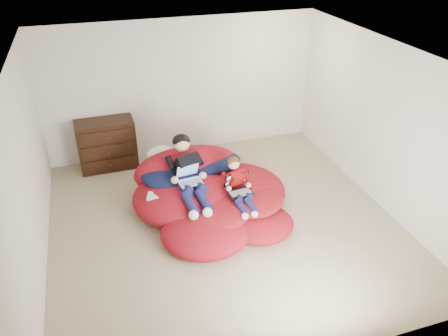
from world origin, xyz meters
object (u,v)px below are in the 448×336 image
beanbag_pile (209,195)px  younger_boy (238,183)px  dresser (107,144)px  older_boy (187,170)px  laptop_black (238,186)px  laptop_white (189,177)px

beanbag_pile → younger_boy: bearing=-41.9°
dresser → older_boy: size_ratio=0.79×
dresser → laptop_black: bearing=-51.4°
beanbag_pile → older_boy: bearing=162.8°
older_boy → laptop_white: size_ratio=3.47×
laptop_white → younger_boy: bearing=-25.2°
older_boy → younger_boy: size_ratio=1.46×
younger_boy → laptop_white: size_ratio=2.37×
dresser → laptop_white: (1.07, -1.82, 0.19)m
dresser → laptop_black: size_ratio=2.58×
beanbag_pile → older_boy: (-0.30, 0.09, 0.45)m
dresser → laptop_white: bearing=-59.7°
older_boy → younger_boy: 0.78m
beanbag_pile → dresser: bearing=127.0°
dresser → older_boy: (1.07, -1.72, 0.25)m
laptop_black → dresser: bearing=128.6°
younger_boy → laptop_black: bearing=-90.0°
dresser → younger_boy: bearing=-51.1°
younger_boy → laptop_white: younger_boy is taller
beanbag_pile → younger_boy: size_ratio=2.75×
dresser → beanbag_pile: (1.36, -1.81, -0.20)m
dresser → older_boy: 2.04m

